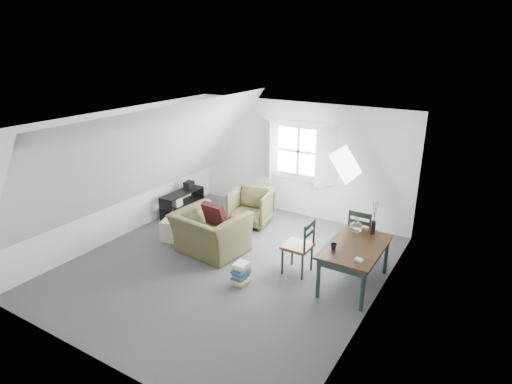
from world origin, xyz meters
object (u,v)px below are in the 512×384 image
Objects in this scene: media_shelf at (182,205)px; magazine_stack at (241,274)px; dining_chair_far at (361,233)px; armchair_near at (211,252)px; ottoman at (180,228)px; armchair_far at (251,223)px; dining_chair_near at (300,246)px; dining_table at (355,251)px.

magazine_stack is (2.66, -1.66, -0.07)m from media_shelf.
armchair_near is at bearing 30.71° from dining_chair_far.
armchair_near is 0.92m from ottoman.
armchair_near is 1.49m from armchair_far.
armchair_far is 2.40m from magazine_stack.
media_shelf reaches higher than ottoman.
armchair_far is (-0.05, 1.49, 0.00)m from armchair_near.
media_shelf is 3.04× the size of magazine_stack.
dining_chair_far is 1.22m from dining_chair_near.
dining_chair_near reaches higher than armchair_far.
dining_table is 4.28m from media_shelf.
armchair_near is at bearing -33.10° from media_shelf.
armchair_near is 2.74m from dining_chair_far.
armchair_far is 2.55m from dining_chair_far.
armchair_near is 3.35× the size of magazine_stack.
armchair_near is 2.70m from dining_table.
ottoman is 2.62m from dining_chair_near.
magazine_stack is at bearing 155.61° from armchair_near.
media_shelf is (-0.70, 0.85, 0.05)m from ottoman.
armchair_far is 2.26m from dining_chair_near.
media_shelf is (-1.58, 1.04, 0.25)m from armchair_near.
dining_chair_far reaches higher than media_shelf.
media_shelf is 3.13m from magazine_stack.
armchair_far is 2.31× the size of magazine_stack.
dining_chair_far is 1.00× the size of dining_chair_near.
armchair_near reaches higher than armchair_far.
magazine_stack is (-1.54, -0.91, -0.42)m from dining_table.
ottoman is (-0.88, 0.18, 0.20)m from armchair_near.
ottoman is (-0.83, -1.31, 0.20)m from armchair_far.
dining_chair_far is at bearing 52.83° from magazine_stack.
dining_chair_near is (2.60, -0.01, 0.30)m from ottoman.
armchair_near is at bearing -11.78° from ottoman.
magazine_stack is at bearing -152.85° from dining_table.
armchair_near is at bearing -81.50° from dining_chair_near.
armchair_far is at bearing 118.07° from magazine_stack.
ottoman is at bearing -87.51° from dining_chair_near.
media_shelf is at bearing 6.94° from dining_chair_far.
dining_chair_far is at bearing 146.83° from dining_chair_near.
ottoman is 3.52m from dining_table.
armchair_near is at bearing 149.97° from magazine_stack.
armchair_far is 2.99m from dining_table.
dining_table reaches higher than ottoman.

